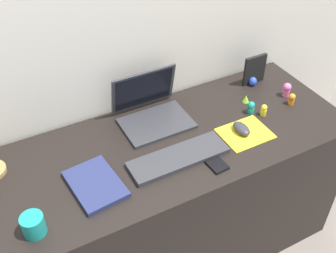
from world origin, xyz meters
name	(u,v)px	position (x,y,z in m)	size (l,w,h in m)	color
ground_plane	(167,247)	(0.00, 0.00, 0.00)	(6.00, 6.00, 0.00)	slate
back_wall	(132,99)	(0.00, 0.35, 0.75)	(2.82, 0.05, 1.50)	silver
desk	(166,201)	(0.00, 0.00, 0.37)	(1.62, 0.62, 0.74)	black
laptop	(151,108)	(0.02, 0.19, 0.79)	(0.30, 0.26, 0.21)	#333338
keyboard	(178,158)	(0.00, -0.10, 0.75)	(0.41, 0.13, 0.02)	#333338
mousepad	(245,133)	(0.33, -0.10, 0.74)	(0.21, 0.17, 0.00)	yellow
mouse	(241,129)	(0.32, -0.09, 0.76)	(0.06, 0.10, 0.03)	#333338
cell_phone	(213,161)	(0.11, -0.18, 0.74)	(0.06, 0.13, 0.01)	black
notebook_pad	(95,184)	(-0.34, -0.08, 0.75)	(0.17, 0.24, 0.02)	navy
picture_frame	(255,70)	(0.59, 0.20, 0.81)	(0.12, 0.02, 0.15)	black
coffee_mug	(33,225)	(-0.59, -0.18, 0.78)	(0.08, 0.08, 0.08)	teal
toy_figurine_blue	(253,81)	(0.58, 0.18, 0.76)	(0.04, 0.04, 0.04)	blue
toy_figurine_orange	(292,99)	(0.64, -0.03, 0.77)	(0.03, 0.03, 0.06)	orange
toy_figurine_teal	(251,107)	(0.44, 0.01, 0.77)	(0.03, 0.03, 0.06)	teal
toy_figurine_lime	(246,99)	(0.47, 0.08, 0.76)	(0.03, 0.03, 0.04)	#8CDB33
toy_figurine_pink	(287,89)	(0.67, 0.04, 0.78)	(0.04, 0.04, 0.07)	pink
toy_figurine_yellow	(264,110)	(0.48, -0.03, 0.77)	(0.03, 0.03, 0.06)	yellow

